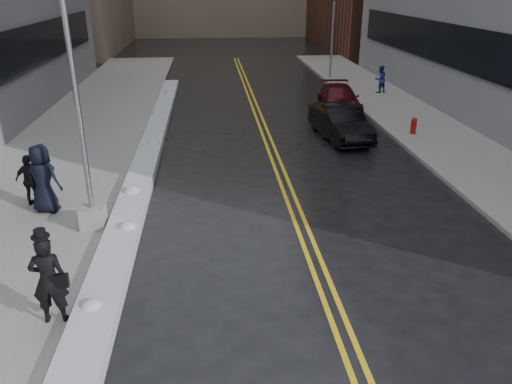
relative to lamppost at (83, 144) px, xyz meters
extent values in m
plane|color=black|center=(3.30, -2.00, -2.53)|extent=(160.00, 160.00, 0.00)
cube|color=gray|center=(-2.45, 8.00, -2.46)|extent=(5.50, 50.00, 0.15)
cube|color=gray|center=(13.30, 8.00, -2.46)|extent=(4.00, 50.00, 0.15)
cube|color=gold|center=(5.65, 8.00, -2.53)|extent=(0.12, 50.00, 0.01)
cube|color=gold|center=(5.95, 8.00, -2.53)|extent=(0.12, 50.00, 0.01)
cube|color=silver|center=(0.85, 6.00, -2.36)|extent=(0.90, 30.00, 0.34)
cube|color=gray|center=(0.00, 0.00, -2.08)|extent=(0.65, 0.65, 0.60)
cylinder|color=gray|center=(0.00, 0.00, 1.72)|extent=(0.14, 0.14, 7.00)
cylinder|color=maroon|center=(12.30, 8.00, -2.08)|extent=(0.24, 0.24, 0.60)
sphere|color=maroon|center=(12.30, 8.00, -1.78)|extent=(0.26, 0.26, 0.26)
cylinder|color=maroon|center=(12.30, 8.00, -2.03)|extent=(0.25, 0.10, 0.10)
cylinder|color=gray|center=(11.80, 22.00, 0.12)|extent=(0.14, 0.14, 5.00)
imported|color=black|center=(0.07, -4.17, -1.44)|extent=(0.72, 0.50, 1.89)
imported|color=black|center=(-1.56, 1.16, -1.36)|extent=(1.16, 0.93, 2.05)
imported|color=black|center=(-2.10, 1.66, -1.59)|extent=(0.99, 0.55, 1.59)
imported|color=navy|center=(13.59, 16.68, -1.58)|extent=(0.96, 0.87, 1.61)
imported|color=black|center=(8.97, 8.04, -1.79)|extent=(2.07, 4.64, 1.48)
imported|color=#3C0913|center=(10.16, 12.88, -1.87)|extent=(2.23, 4.74, 1.34)
camera|label=1|loc=(3.32, -12.75, 3.94)|focal=35.00mm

